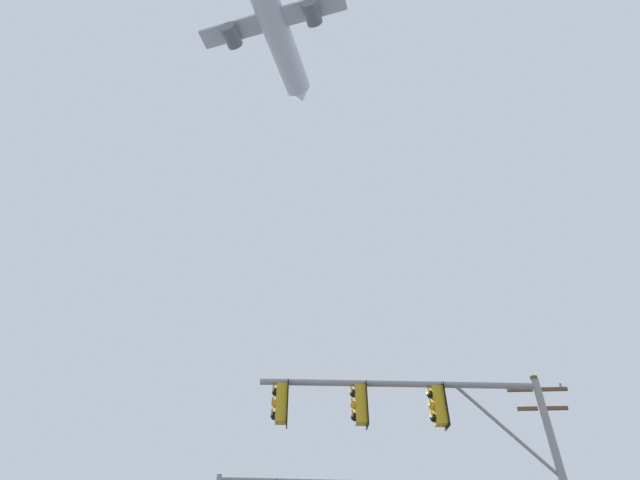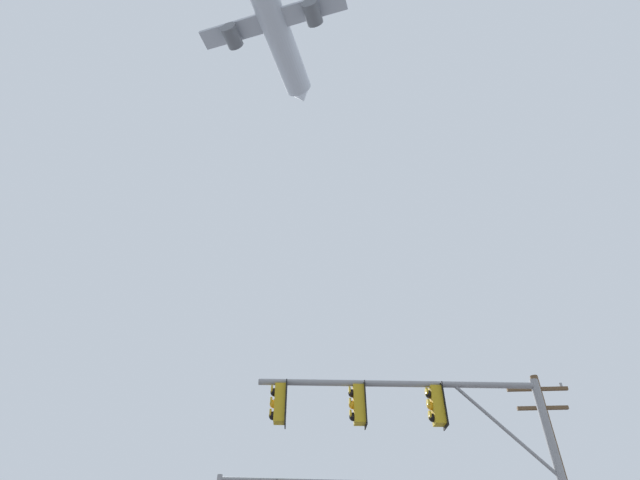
% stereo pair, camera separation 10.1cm
% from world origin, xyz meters
% --- Properties ---
extents(signal_pole_near, '(6.91, 0.92, 6.41)m').
position_xyz_m(signal_pole_near, '(2.97, 8.10, 4.99)').
color(signal_pole_near, gray).
rests_on(signal_pole_near, ground).
extents(airplane, '(16.89, 21.86, 5.98)m').
position_xyz_m(airplane, '(-5.79, 23.50, 54.22)').
color(airplane, '#B7BCC6').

